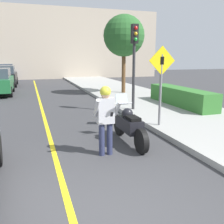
% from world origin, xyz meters
% --- Properties ---
extents(ground_plane, '(80.00, 80.00, 0.00)m').
position_xyz_m(ground_plane, '(0.00, 0.00, 0.00)').
color(ground_plane, '#38383A').
extents(sidewalk_curb, '(4.40, 44.00, 0.16)m').
position_xyz_m(sidewalk_curb, '(4.80, 4.00, 0.08)').
color(sidewalk_curb, '#9E9E99').
rests_on(sidewalk_curb, ground).
extents(road_center_line, '(0.12, 36.00, 0.01)m').
position_xyz_m(road_center_line, '(-0.60, 6.00, 0.00)').
color(road_center_line, yellow).
rests_on(road_center_line, ground).
extents(building_backdrop, '(28.00, 1.20, 7.68)m').
position_xyz_m(building_backdrop, '(0.00, 26.00, 3.84)').
color(building_backdrop, '#B2A38E').
rests_on(building_backdrop, ground).
extents(motorcycle, '(0.62, 2.23, 1.30)m').
position_xyz_m(motorcycle, '(1.47, 3.13, 0.50)').
color(motorcycle, black).
rests_on(motorcycle, ground).
extents(person_biker, '(0.59, 0.47, 1.69)m').
position_xyz_m(person_biker, '(0.60, 2.49, 1.03)').
color(person_biker, '#282D4C').
rests_on(person_biker, ground).
extents(crossing_sign, '(0.91, 0.08, 2.54)m').
position_xyz_m(crossing_sign, '(2.92, 4.04, 1.69)').
color(crossing_sign, slate).
rests_on(crossing_sign, sidewalk_curb).
extents(traffic_light, '(0.26, 0.30, 3.49)m').
position_xyz_m(traffic_light, '(3.12, 6.69, 2.60)').
color(traffic_light, '#2D2D30').
rests_on(traffic_light, sidewalk_curb).
extents(hedge_row, '(0.90, 4.33, 0.79)m').
position_xyz_m(hedge_row, '(5.60, 6.88, 0.55)').
color(hedge_row, '#33702D').
rests_on(hedge_row, sidewalk_curb).
extents(street_tree, '(2.50, 2.50, 4.72)m').
position_xyz_m(street_tree, '(4.59, 11.72, 3.61)').
color(street_tree, brown).
rests_on(street_tree, sidewalk_curb).
extents(parked_car_black, '(1.88, 4.20, 1.68)m').
position_xyz_m(parked_car_black, '(-2.96, 19.48, 0.86)').
color(parked_car_black, black).
rests_on(parked_car_black, ground).
extents(parked_car_blue, '(1.88, 4.20, 1.68)m').
position_xyz_m(parked_car_blue, '(-3.37, 25.69, 0.86)').
color(parked_car_blue, black).
rests_on(parked_car_blue, ground).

